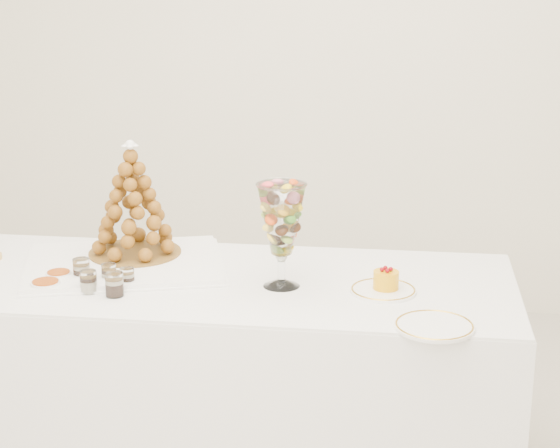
# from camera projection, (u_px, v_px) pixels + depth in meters

# --- Properties ---
(buffet_table) EXTENTS (1.99, 0.90, 0.74)m
(buffet_table) POSITION_uv_depth(u_px,v_px,m) (227.00, 379.00, 3.25)
(buffet_table) COLOR white
(buffet_table) RESTS_ON ground
(lace_tray) EXTENTS (0.79, 0.69, 0.02)m
(lace_tray) POSITION_uv_depth(u_px,v_px,m) (124.00, 264.00, 3.26)
(lace_tray) COLOR white
(lace_tray) RESTS_ON buffet_table
(macaron_vase) EXTENTS (0.16, 0.16, 0.35)m
(macaron_vase) POSITION_uv_depth(u_px,v_px,m) (281.00, 220.00, 3.02)
(macaron_vase) COLOR white
(macaron_vase) RESTS_ON buffet_table
(cake_plate) EXTENTS (0.21, 0.21, 0.01)m
(cake_plate) POSITION_uv_depth(u_px,v_px,m) (383.00, 291.00, 3.03)
(cake_plate) COLOR white
(cake_plate) RESTS_ON buffet_table
(spare_plate) EXTENTS (0.24, 0.24, 0.01)m
(spare_plate) POSITION_uv_depth(u_px,v_px,m) (434.00, 326.00, 2.74)
(spare_plate) COLOR white
(spare_plate) RESTS_ON buffet_table
(verrine_a) EXTENTS (0.07, 0.07, 0.08)m
(verrine_a) POSITION_uv_depth(u_px,v_px,m) (81.00, 270.00, 3.13)
(verrine_a) COLOR white
(verrine_a) RESTS_ON buffet_table
(verrine_b) EXTENTS (0.06, 0.06, 0.07)m
(verrine_b) POSITION_uv_depth(u_px,v_px,m) (109.00, 274.00, 3.10)
(verrine_b) COLOR white
(verrine_b) RESTS_ON buffet_table
(verrine_c) EXTENTS (0.06, 0.06, 0.06)m
(verrine_c) POSITION_uv_depth(u_px,v_px,m) (127.00, 277.00, 3.07)
(verrine_c) COLOR white
(verrine_c) RESTS_ON buffet_table
(verrine_d) EXTENTS (0.06, 0.06, 0.07)m
(verrine_d) POSITION_uv_depth(u_px,v_px,m) (88.00, 282.00, 3.01)
(verrine_d) COLOR white
(verrine_d) RESTS_ON buffet_table
(verrine_e) EXTENTS (0.07, 0.07, 0.08)m
(verrine_e) POSITION_uv_depth(u_px,v_px,m) (114.00, 284.00, 2.98)
(verrine_e) COLOR white
(verrine_e) RESTS_ON buffet_table
(ramekin_back) EXTENTS (0.08, 0.08, 0.03)m
(ramekin_back) POSITION_uv_depth(u_px,v_px,m) (59.00, 276.00, 3.14)
(ramekin_back) COLOR white
(ramekin_back) RESTS_ON buffet_table
(ramekin_front) EXTENTS (0.10, 0.10, 0.03)m
(ramekin_front) POSITION_uv_depth(u_px,v_px,m) (46.00, 286.00, 3.04)
(ramekin_front) COLOR white
(ramekin_front) RESTS_ON buffet_table
(croquembouche) EXTENTS (0.34, 0.34, 0.41)m
(croquembouche) POSITION_uv_depth(u_px,v_px,m) (133.00, 199.00, 3.28)
(croquembouche) COLOR brown
(croquembouche) RESTS_ON lace_tray
(mousse_cake) EXTENTS (0.08, 0.08, 0.07)m
(mousse_cake) POSITION_uv_depth(u_px,v_px,m) (386.00, 280.00, 3.02)
(mousse_cake) COLOR #EDA10B
(mousse_cake) RESTS_ON cake_plate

